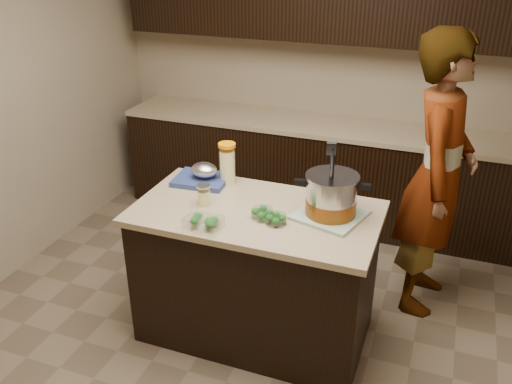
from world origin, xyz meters
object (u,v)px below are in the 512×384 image
island (256,273)px  lemonade_pitcher (227,165)px  stock_pot (331,197)px  person (438,177)px

island → lemonade_pitcher: size_ratio=5.37×
stock_pot → person: bearing=40.0°
island → stock_pot: (0.43, 0.08, 0.57)m
lemonade_pitcher → island: bearing=-43.7°
stock_pot → lemonade_pitcher: stock_pot is taller
stock_pot → lemonade_pitcher: 0.77m
island → stock_pot: size_ratio=3.34×
island → person: bearing=37.5°
stock_pot → island: bearing=179.7°
stock_pot → lemonade_pitcher: size_ratio=1.61×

